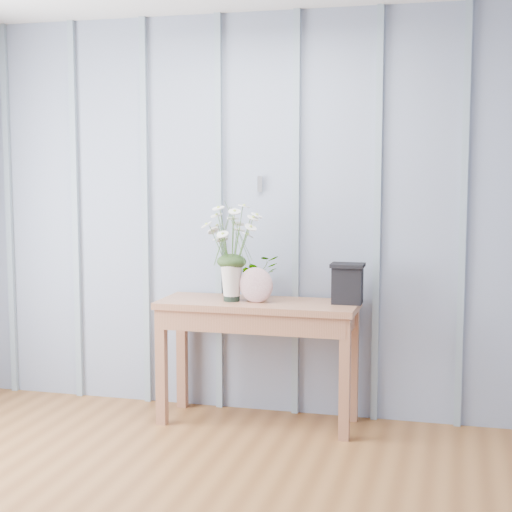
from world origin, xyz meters
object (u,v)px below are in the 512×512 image
(sideboard, at_px, (258,320))
(felt_disc_vessel, at_px, (256,285))
(daisy_vase, at_px, (232,237))
(carved_box, at_px, (347,283))

(sideboard, distance_m, felt_disc_vessel, 0.23)
(sideboard, height_order, felt_disc_vessel, felt_disc_vessel)
(daisy_vase, bearing_deg, carved_box, 7.18)
(sideboard, xyz_separation_m, carved_box, (0.53, 0.06, 0.24))
(carved_box, bearing_deg, daisy_vase, -172.82)
(sideboard, relative_size, carved_box, 5.02)
(daisy_vase, bearing_deg, sideboard, 10.42)
(sideboard, bearing_deg, carved_box, 6.20)
(daisy_vase, relative_size, carved_box, 2.58)
(felt_disc_vessel, bearing_deg, daisy_vase, 176.63)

